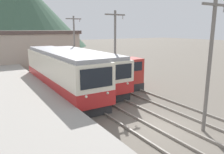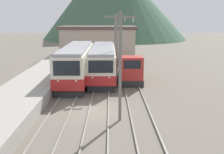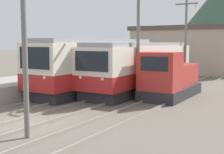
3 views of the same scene
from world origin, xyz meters
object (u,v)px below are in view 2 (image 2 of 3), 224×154
catenary_mast_near (120,63)px  catenary_mast_mid (117,47)px  commuter_train_left (77,65)px  shunting_locomotive (130,71)px  catenary_mast_far (115,40)px  commuter_train_center (103,63)px

catenary_mast_near → catenary_mast_mid: size_ratio=1.00×
commuter_train_left → shunting_locomotive: commuter_train_left is taller
catenary_mast_near → catenary_mast_mid: bearing=90.0°
catenary_mast_mid → commuter_train_left: bearing=154.2°
catenary_mast_mid → catenary_mast_far: size_ratio=1.00×
commuter_train_center → shunting_locomotive: commuter_train_center is taller
commuter_train_left → shunting_locomotive: (5.80, -0.47, -0.56)m
shunting_locomotive → catenary_mast_mid: (-1.49, -1.61, 2.73)m
commuter_train_center → catenary_mast_near: 13.49m
shunting_locomotive → catenary_mast_mid: bearing=-132.8°
shunting_locomotive → catenary_mast_mid: size_ratio=0.80×
catenary_mast_near → shunting_locomotive: bearing=82.2°
commuter_train_center → catenary_mast_mid: bearing=-68.8°
catenary_mast_mid → catenary_mast_near: bearing=-90.0°
commuter_train_center → catenary_mast_mid: size_ratio=1.90×
commuter_train_center → catenary_mast_mid: catenary_mast_mid is taller
commuter_train_left → shunting_locomotive: size_ratio=2.32×
commuter_train_center → catenary_mast_far: bearing=74.5°
commuter_train_center → catenary_mast_near: size_ratio=1.90×
shunting_locomotive → catenary_mast_mid: 3.51m
commuter_train_left → commuter_train_center: commuter_train_left is taller
shunting_locomotive → catenary_mast_near: catenary_mast_near is taller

